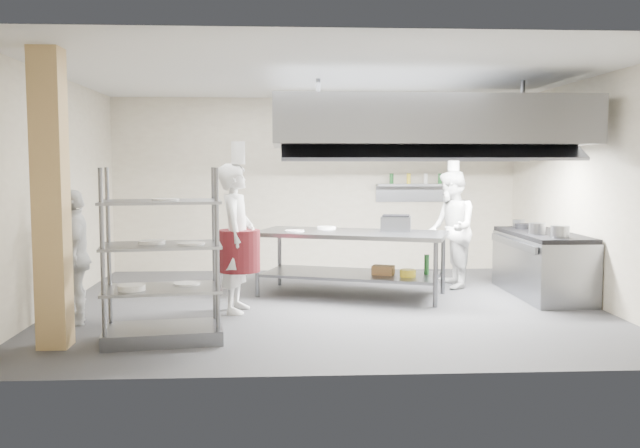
{
  "coord_description": "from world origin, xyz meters",
  "views": [
    {
      "loc": [
        -0.59,
        -8.79,
        1.85
      ],
      "look_at": [
        -0.09,
        0.2,
        1.06
      ],
      "focal_mm": 38.0,
      "sensor_mm": 36.0,
      "label": 1
    }
  ],
  "objects": [
    {
      "name": "wall_right",
      "position": [
        3.5,
        0.0,
        1.5
      ],
      "size": [
        0.0,
        6.0,
        6.0
      ],
      "primitive_type": "plane",
      "rotation": [
        1.57,
        0.0,
        -1.57
      ],
      "color": "#B8AB92",
      "rests_on": "ground"
    },
    {
      "name": "wall_back",
      "position": [
        0.0,
        3.0,
        1.5
      ],
      "size": [
        7.0,
        0.0,
        7.0
      ],
      "primitive_type": "plane",
      "rotation": [
        1.57,
        0.0,
        0.0
      ],
      "color": "#B8AB92",
      "rests_on": "ground"
    },
    {
      "name": "island",
      "position": [
        0.38,
        0.66,
        0.46
      ],
      "size": [
        2.86,
        1.91,
        0.91
      ],
      "primitive_type": null,
      "rotation": [
        0.0,
        0.0,
        -0.34
      ],
      "color": "gray",
      "rests_on": "floor"
    },
    {
      "name": "island_undershelf",
      "position": [
        0.38,
        0.66,
        0.3
      ],
      "size": [
        2.62,
        1.74,
        0.04
      ],
      "primitive_type": "cube",
      "rotation": [
        0.0,
        0.0,
        -0.34
      ],
      "color": "slate",
      "rests_on": "island"
    },
    {
      "name": "chef_plating",
      "position": [
        -3.0,
        -0.86,
        0.78
      ],
      "size": [
        0.59,
        0.98,
        1.57
      ],
      "primitive_type": "imported",
      "rotation": [
        0.0,
        0.0,
        -1.34
      ],
      "color": "silver",
      "rests_on": "floor"
    },
    {
      "name": "stockpot",
      "position": [
        2.9,
        0.26,
        0.98
      ],
      "size": [
        0.22,
        0.22,
        0.15
      ],
      "primitive_type": "cylinder",
      "color": "gray",
      "rests_on": "range_top"
    },
    {
      "name": "ceiling",
      "position": [
        0.0,
        0.0,
        3.0
      ],
      "size": [
        7.0,
        7.0,
        0.0
      ],
      "primitive_type": "plane",
      "rotation": [
        3.14,
        0.0,
        0.0
      ],
      "color": "silver",
      "rests_on": "wall_back"
    },
    {
      "name": "chef_head",
      "position": [
        -1.16,
        -0.35,
        0.93
      ],
      "size": [
        0.52,
        0.72,
        1.86
      ],
      "primitive_type": "imported",
      "rotation": [
        0.0,
        0.0,
        1.46
      ],
      "color": "silver",
      "rests_on": "floor"
    },
    {
      "name": "wall_shelf",
      "position": [
        1.8,
        2.84,
        1.5
      ],
      "size": [
        1.5,
        0.28,
        0.04
      ],
      "primitive_type": "cube",
      "color": "gray",
      "rests_on": "wall_back"
    },
    {
      "name": "chef_line",
      "position": [
        1.94,
        1.2,
        0.89
      ],
      "size": [
        0.68,
        0.87,
        1.77
      ],
      "primitive_type": "imported",
      "rotation": [
        0.0,
        0.0,
        -1.59
      ],
      "color": "white",
      "rests_on": "floor"
    },
    {
      "name": "pass_rack",
      "position": [
        -1.85,
        -1.73,
        0.91
      ],
      "size": [
        1.31,
        0.88,
        1.82
      ],
      "primitive_type": null,
      "rotation": [
        0.0,
        0.0,
        0.15
      ],
      "color": "slate",
      "rests_on": "floor"
    },
    {
      "name": "island_worktop",
      "position": [
        0.38,
        0.66,
        0.88
      ],
      "size": [
        2.86,
        1.91,
        0.06
      ],
      "primitive_type": "cube",
      "rotation": [
        0.0,
        0.0,
        -0.34
      ],
      "color": "gray",
      "rests_on": "island"
    },
    {
      "name": "column",
      "position": [
        -2.9,
        -1.9,
        1.5
      ],
      "size": [
        0.3,
        0.3,
        3.0
      ],
      "primitive_type": "cube",
      "color": "tan",
      "rests_on": "floor"
    },
    {
      "name": "griddle",
      "position": [
        1.02,
        0.71,
        1.01
      ],
      "size": [
        0.48,
        0.41,
        0.21
      ],
      "primitive_type": "cube",
      "rotation": [
        0.0,
        0.0,
        -0.22
      ],
      "color": "slate",
      "rests_on": "island_worktop"
    },
    {
      "name": "floor",
      "position": [
        0.0,
        0.0,
        0.0
      ],
      "size": [
        7.0,
        7.0,
        0.0
      ],
      "primitive_type": "plane",
      "color": "#333335",
      "rests_on": "ground"
    },
    {
      "name": "hood_strip_a",
      "position": [
        0.4,
        0.4,
        2.08
      ],
      "size": [
        1.6,
        0.12,
        0.04
      ],
      "primitive_type": "cube",
      "color": "white",
      "rests_on": "exhaust_hood"
    },
    {
      "name": "range_top",
      "position": [
        3.08,
        0.5,
        0.87
      ],
      "size": [
        0.78,
        1.96,
        0.06
      ],
      "primitive_type": "cube",
      "color": "black",
      "rests_on": "cooking_range"
    },
    {
      "name": "wicker_basket",
      "position": [
        0.81,
        0.49,
        0.38
      ],
      "size": [
        0.35,
        0.3,
        0.13
      ],
      "primitive_type": "cube",
      "rotation": [
        0.0,
        0.0,
        -0.39
      ],
      "color": "olive",
      "rests_on": "island_undershelf"
    },
    {
      "name": "wall_left",
      "position": [
        -3.5,
        0.0,
        1.5
      ],
      "size": [
        0.0,
        6.0,
        6.0
      ],
      "primitive_type": "plane",
      "rotation": [
        1.57,
        0.0,
        1.57
      ],
      "color": "#B8AB92",
      "rests_on": "ground"
    },
    {
      "name": "hood_strip_b",
      "position": [
        2.2,
        0.4,
        2.08
      ],
      "size": [
        1.6,
        0.12,
        0.04
      ],
      "primitive_type": "cube",
      "color": "white",
      "rests_on": "exhaust_hood"
    },
    {
      "name": "cooking_range",
      "position": [
        3.08,
        0.5,
        0.42
      ],
      "size": [
        0.8,
        2.0,
        0.84
      ],
      "primitive_type": "cube",
      "color": "gray",
      "rests_on": "floor"
    },
    {
      "name": "exhaust_hood",
      "position": [
        1.3,
        0.4,
        2.4
      ],
      "size": [
        4.0,
        2.5,
        0.6
      ],
      "primitive_type": "cube",
      "color": "gray",
      "rests_on": "ceiling"
    },
    {
      "name": "plate_stack",
      "position": [
        -1.85,
        -1.73,
        0.58
      ],
      "size": [
        0.28,
        0.28,
        0.05
      ],
      "primitive_type": "cylinder",
      "color": "white",
      "rests_on": "pass_rack"
    }
  ]
}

